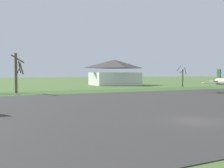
% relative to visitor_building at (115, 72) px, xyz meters
% --- Properties ---
extents(ground_plane, '(600.00, 600.00, 0.00)m').
position_rel_visitor_building_xyz_m(ground_plane, '(-29.06, -72.46, -4.70)').
color(ground_plane, '#4C6B33').
extents(asphalt_apron, '(107.37, 44.56, 0.05)m').
position_rel_visitor_building_xyz_m(asphalt_apron, '(-29.06, -59.09, -4.68)').
color(asphalt_apron, '#383533').
rests_on(asphalt_apron, ground).
extents(grass_verge_strip, '(167.37, 12.00, 0.06)m').
position_rel_visitor_building_xyz_m(grass_verge_strip, '(-29.06, -30.81, -4.67)').
color(grass_verge_strip, '#3D6029').
rests_on(grass_verge_strip, ground).
extents(bare_tree_right_of_center, '(2.93, 2.48, 8.59)m').
position_rel_visitor_building_xyz_m(bare_tree_right_of_center, '(-38.57, -29.85, -0.04)').
color(bare_tree_right_of_center, brown).
rests_on(bare_tree_right_of_center, ground).
extents(bare_tree_far_right, '(2.99, 3.02, 6.75)m').
position_rel_visitor_building_xyz_m(bare_tree_far_right, '(10.63, -25.20, -1.36)').
color(bare_tree_far_right, brown).
rests_on(bare_tree_far_right, ground).
extents(visitor_building, '(18.54, 15.54, 9.45)m').
position_rel_visitor_building_xyz_m(visitor_building, '(0.00, 0.00, 0.00)').
color(visitor_building, silver).
rests_on(visitor_building, ground).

